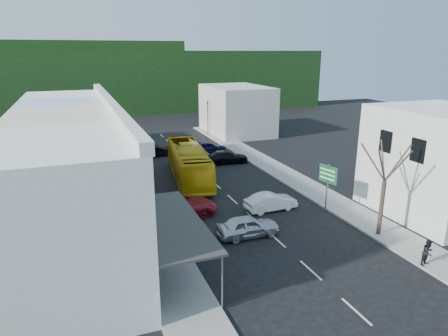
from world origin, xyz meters
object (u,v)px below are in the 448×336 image
bus (189,164)px  direction_sign (327,188)px  pedestrian_left (161,216)px  pedestrian_right (428,251)px  car_red (181,207)px  street_tree (384,181)px  traffic_signal (208,118)px  car_white (271,202)px  car_silver (248,227)px

bus → direction_sign: direction_sign is taller
pedestrian_left → pedestrian_right: size_ratio=1.00×
car_red → pedestrian_left: 2.66m
car_red → pedestrian_left: (-1.90, -1.83, 0.30)m
street_tree → traffic_signal: bearing=90.1°
bus → car_white: 10.54m
bus → pedestrian_right: size_ratio=6.82×
bus → traffic_signal: size_ratio=2.32×
bus → car_white: (3.85, -9.78, -0.85)m
pedestrian_left → street_tree: bearing=-105.7°
bus → direction_sign: size_ratio=3.07×
street_tree → bus: bearing=117.6°
car_silver → traffic_signal: (8.19, 33.05, 1.80)m
car_white → car_red: size_ratio=0.96×
pedestrian_left → traffic_signal: 32.80m
street_tree → traffic_signal: size_ratio=1.55×
bus → traffic_signal: traffic_signal is taller
traffic_signal → direction_sign: bearing=83.4°
bus → car_red: 8.95m
bus → car_silver: bus is taller
bus → street_tree: 18.65m
car_red → car_silver: bearing=-144.5°
bus → car_silver: size_ratio=2.64×
car_silver → car_red: size_ratio=0.96×
pedestrian_left → street_tree: (13.45, -6.16, 2.88)m
pedestrian_right → traffic_signal: bearing=77.2°
car_white → street_tree: size_ratio=0.57×
pedestrian_right → street_tree: size_ratio=0.22×
bus → car_red: bus is taller
street_tree → traffic_signal: (-0.08, 36.07, -1.38)m
bus → pedestrian_right: bus is taller
car_white → car_red: 6.96m
car_red → pedestrian_left: bearing=136.1°
car_silver → pedestrian_right: pedestrian_right is taller
bus → car_red: size_ratio=2.52×
car_silver → car_red: bearing=34.0°
pedestrian_right → traffic_signal: size_ratio=0.34×
pedestrian_left → street_tree: 15.07m
pedestrian_left → bus: bearing=-16.6°
bus → direction_sign: (7.70, -11.54, 0.34)m
car_red → pedestrian_left: pedestrian_left is taller
car_white → direction_sign: 4.40m
bus → street_tree: (8.58, -16.39, 2.33)m
pedestrian_right → car_silver: bearing=125.2°
bus → traffic_signal: (8.50, 19.68, 0.95)m
car_silver → pedestrian_left: bearing=59.4°
car_white → car_red: same height
pedestrian_right → traffic_signal: (0.20, 40.33, 1.50)m
bus → street_tree: bearing=-55.1°
car_silver → car_white: size_ratio=1.00×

